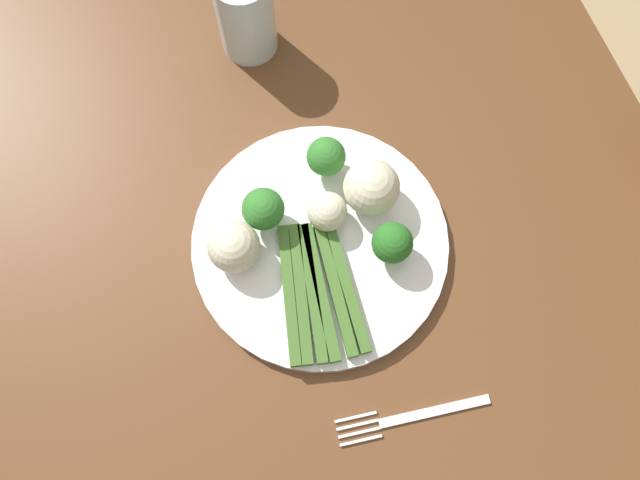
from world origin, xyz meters
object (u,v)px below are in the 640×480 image
dining_table (304,267)px  broccoli_outer_edge (392,243)px  fork (411,417)px  cauliflower_mid (234,246)px  plate (320,243)px  cauliflower_near_fork (372,187)px  water_glass (246,13)px  cauliflower_back_right (327,211)px  asparagus_bundle (318,290)px  broccoli_front (263,209)px  broccoli_near_center (326,157)px

dining_table → broccoli_outer_edge: broccoli_outer_edge is taller
fork → cauliflower_mid: bearing=-55.2°
broccoli_outer_edge → plate: bearing=61.6°
cauliflower_near_fork → water_glass: size_ratio=0.53×
plate → fork: 0.21m
cauliflower_mid → cauliflower_near_fork: bearing=-85.2°
dining_table → cauliflower_near_fork: size_ratio=20.70×
cauliflower_back_right → water_glass: size_ratio=0.38×
asparagus_bundle → cauliflower_mid: 0.10m
dining_table → broccoli_front: (0.04, 0.03, 0.15)m
broccoli_outer_edge → cauliflower_near_fork: 0.07m
asparagus_bundle → fork: asparagus_bundle is taller
dining_table → asparagus_bundle: 0.14m
broccoli_outer_edge → water_glass: water_glass is taller
broccoli_outer_edge → water_glass: bearing=10.9°
cauliflower_back_right → fork: cauliflower_back_right is taller
broccoli_near_center → cauliflower_back_right: size_ratio=1.21×
cauliflower_mid → water_glass: (0.27, -0.10, 0.02)m
cauliflower_mid → water_glass: size_ratio=0.48×
asparagus_bundle → broccoli_near_center: size_ratio=3.03×
fork → broccoli_outer_edge: bearing=-96.5°
broccoli_front → cauliflower_back_right: (-0.02, -0.07, -0.01)m
asparagus_bundle → fork: size_ratio=0.99×
dining_table → water_glass: 0.32m
dining_table → broccoli_near_center: bearing=-37.5°
fork → broccoli_front: bearing=-66.3°
cauliflower_back_right → water_glass: water_glass is taller
broccoli_outer_edge → broccoli_front: broccoli_front is taller
asparagus_bundle → broccoli_near_center: broccoli_near_center is taller
cauliflower_near_fork → fork: cauliflower_near_fork is taller
asparagus_bundle → cauliflower_near_fork: (0.08, -0.09, 0.03)m
broccoli_near_center → cauliflower_near_fork: bearing=-146.0°
asparagus_bundle → broccoli_front: bearing=-155.2°
plate → broccoli_near_center: bearing=-23.9°
water_glass → broccoli_outer_edge: bearing=-169.1°
dining_table → broccoli_near_center: size_ratio=24.13×
dining_table → cauliflower_mid: bearing=84.4°
fork → water_glass: (0.49, 0.02, 0.06)m
cauliflower_back_right → cauliflower_mid: (-0.01, 0.11, 0.01)m
broccoli_outer_edge → broccoli_front: (0.08, 0.12, 0.00)m
broccoli_near_center → cauliflower_mid: cauliflower_mid is taller
plate → broccoli_front: 0.08m
dining_table → broccoli_front: broccoli_front is taller
broccoli_near_center → water_glass: 0.20m
dining_table → cauliflower_near_fork: (0.02, -0.09, 0.15)m
plate → cauliflower_back_right: 0.04m
cauliflower_mid → plate: bearing=-100.3°
broccoli_near_center → broccoli_front: bearing=113.2°
cauliflower_mid → water_glass: 0.28m
plate → broccoli_front: size_ratio=5.04×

